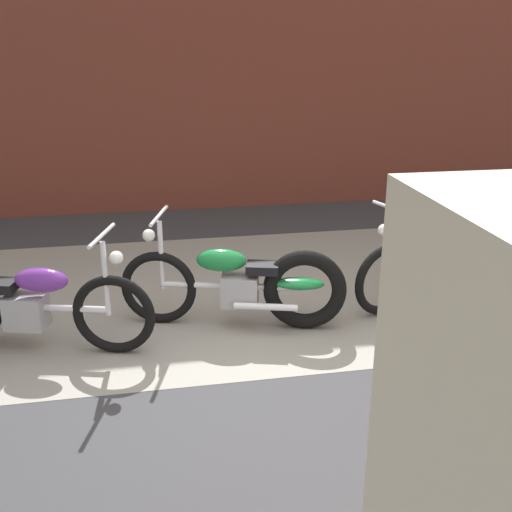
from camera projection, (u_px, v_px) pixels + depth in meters
The scene contains 6 objects.
ground_plane at pixel (265, 380), 4.61m from camera, with size 80.00×80.00×0.00m, color #38383A.
sidewalk_slab at pixel (232, 290), 6.23m from camera, with size 36.00×3.50×0.01m, color gray.
brick_building_wall at pixel (194, 45), 8.62m from camera, with size 36.00×0.50×4.66m, color brown.
motorcycle_purple at pixel (16, 304), 4.94m from camera, with size 1.96×0.78×1.03m.
motorcycle_green at pixel (249, 285), 5.33m from camera, with size 1.96×0.78×1.03m.
motorcycle_orange at pixel (451, 260), 5.93m from camera, with size 1.94×0.84×1.03m.
Camera 1 is at (-0.80, -3.93, 2.45)m, focal length 42.68 mm.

